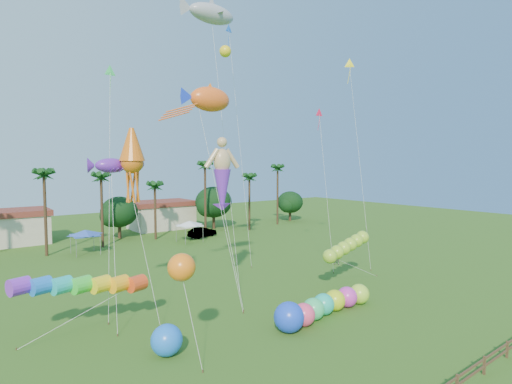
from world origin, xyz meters
TOP-DOWN VIEW (x-y plane):
  - ground at (0.00, 0.00)m, footprint 160.00×160.00m
  - tree_line at (3.57, 44.00)m, footprint 69.46×8.91m
  - buildings_row at (-3.09, 50.00)m, footprint 35.00×7.00m
  - tent_row at (-6.00, 36.33)m, footprint 31.00×4.00m
  - fence at (0.00, -6.00)m, footprint 36.12×0.12m
  - car_b at (11.38, 38.24)m, footprint 4.93×2.67m
  - spectator_b at (14.71, 14.21)m, footprint 0.98×1.03m
  - caterpillar_inflatable at (1.97, 4.76)m, footprint 10.03×2.67m
  - blue_ball at (-9.46, 6.31)m, footprint 1.85×1.85m
  - rainbow_tube at (-11.13, 11.83)m, footprint 9.36×2.17m
  - green_worm at (7.15, 8.60)m, footprint 10.63×3.80m
  - orange_ball_kite at (-9.23, 4.74)m, footprint 1.88×2.38m
  - merman_kite at (-1.02, 13.30)m, footprint 2.65×5.10m
  - fish_kite at (-1.89, 13.69)m, footprint 5.53×6.00m
  - shark_kite at (1.04, 18.13)m, footprint 6.31×6.57m
  - squid_kite at (-8.50, 13.77)m, footprint 2.20×5.02m
  - lobster_kite at (-9.71, 14.74)m, footprint 4.43×5.75m
  - delta_kite_red at (13.27, 15.80)m, footprint 2.19×3.93m
  - delta_kite_yellow at (16.42, 14.31)m, footprint 1.43×4.51m
  - delta_kite_green at (-9.15, 16.21)m, footprint 2.19×3.54m
  - delta_kite_blue at (6.85, 23.82)m, footprint 1.19×5.15m

SIDE VIEW (x-z plane):
  - ground at x=0.00m, z-range 0.00..0.00m
  - fence at x=0.00m, z-range 0.11..1.11m
  - car_b at x=11.38m, z-range 0.00..1.54m
  - spectator_b at x=14.71m, z-range 0.00..1.68m
  - caterpillar_inflatable at x=1.97m, z-range -0.16..1.87m
  - blue_ball at x=-9.46m, z-range 0.00..1.85m
  - buildings_row at x=-3.09m, z-range 0.00..4.00m
  - tent_row at x=-6.00m, z-range 2.45..3.05m
  - rainbow_tube at x=-11.13m, z-range 1.17..4.63m
  - green_worm at x=7.15m, z-range 1.17..5.01m
  - tree_line at x=3.57m, z-range -1.22..9.78m
  - orange_ball_kite at x=-9.23m, z-range 2.38..8.69m
  - merman_kite at x=-1.02m, z-range 3.52..16.42m
  - lobster_kite at x=-9.71m, z-range 5.16..17.02m
  - squid_kite at x=-8.50m, z-range 4.35..18.28m
  - delta_kite_red at x=13.27m, z-range 7.77..25.10m
  - fish_kite at x=-1.89m, z-range 7.68..25.30m
  - delta_kite_green at x=-9.15m, z-range 8.36..27.06m
  - delta_kite_yellow at x=16.42m, z-range 10.40..33.24m
  - shark_kite at x=1.04m, z-range 12.05..38.42m
  - delta_kite_blue at x=6.85m, z-range 12.29..39.40m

